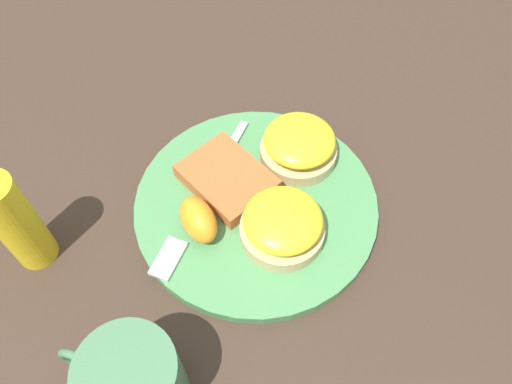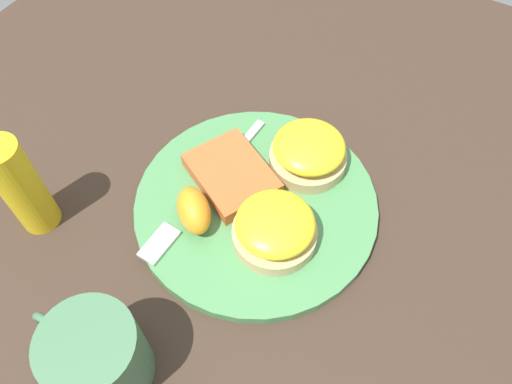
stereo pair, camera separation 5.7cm
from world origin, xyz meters
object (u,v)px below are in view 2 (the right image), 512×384
(sandwich_benedict_left, at_px, (275,228))
(orange_wedge, at_px, (194,210))
(hashbrown_patty, at_px, (232,174))
(cup, at_px, (97,357))
(condiment_bottle, at_px, (21,187))
(sandwich_benedict_right, at_px, (308,152))
(fork, at_px, (200,195))

(sandwich_benedict_left, bearing_deg, orange_wedge, 15.26)
(hashbrown_patty, xyz_separation_m, orange_wedge, (0.01, 0.07, 0.01))
(cup, xyz_separation_m, condiment_bottle, (0.18, -0.10, 0.02))
(cup, bearing_deg, sandwich_benedict_right, -100.35)
(sandwich_benedict_right, relative_size, condiment_bottle, 0.71)
(orange_wedge, bearing_deg, fork, -65.84)
(orange_wedge, bearing_deg, sandwich_benedict_right, -118.31)
(sandwich_benedict_right, bearing_deg, orange_wedge, 61.69)
(orange_wedge, xyz_separation_m, cup, (-0.02, 0.18, 0.01))
(cup, bearing_deg, fork, -81.93)
(condiment_bottle, bearing_deg, sandwich_benedict_left, -157.25)
(condiment_bottle, bearing_deg, orange_wedge, -153.48)
(sandwich_benedict_left, xyz_separation_m, sandwich_benedict_right, (0.02, -0.11, 0.00))
(orange_wedge, height_order, condiment_bottle, condiment_bottle)
(hashbrown_patty, relative_size, fork, 0.44)
(sandwich_benedict_left, relative_size, condiment_bottle, 0.71)
(sandwich_benedict_left, height_order, condiment_bottle, condiment_bottle)
(sandwich_benedict_left, relative_size, orange_wedge, 1.58)
(sandwich_benedict_left, height_order, orange_wedge, sandwich_benedict_left)
(sandwich_benedict_right, distance_m, condiment_bottle, 0.33)
(sandwich_benedict_left, xyz_separation_m, condiment_bottle, (0.26, 0.11, 0.03))
(sandwich_benedict_right, distance_m, fork, 0.14)
(sandwich_benedict_right, xyz_separation_m, condiment_bottle, (0.24, 0.22, 0.03))
(cup, height_order, condiment_bottle, condiment_bottle)
(fork, xyz_separation_m, cup, (-0.03, 0.21, 0.03))
(fork, bearing_deg, sandwich_benedict_left, 176.23)
(orange_wedge, relative_size, condiment_bottle, 0.45)
(condiment_bottle, bearing_deg, fork, -143.04)
(sandwich_benedict_left, distance_m, cup, 0.22)
(hashbrown_patty, relative_size, condiment_bottle, 0.80)
(sandwich_benedict_right, distance_m, orange_wedge, 0.16)
(fork, relative_size, condiment_bottle, 1.80)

